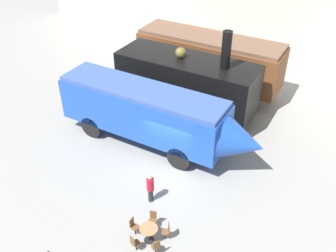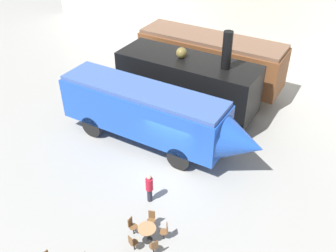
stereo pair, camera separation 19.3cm
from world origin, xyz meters
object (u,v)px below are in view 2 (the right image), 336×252
passenger_coach_wooden (210,58)px  streamlined_locomotive (156,114)px  visitor_person (149,187)px  cafe_table_mid (147,231)px  steam_locomotive (187,82)px

passenger_coach_wooden → streamlined_locomotive: size_ratio=0.86×
visitor_person → passenger_coach_wooden: bearing=101.3°
cafe_table_mid → visitor_person: bearing=119.8°
passenger_coach_wooden → streamlined_locomotive: 7.55m
streamlined_locomotive → visitor_person: 4.42m
passenger_coach_wooden → cafe_table_mid: (3.39, -13.28, -1.69)m
passenger_coach_wooden → steam_locomotive: steam_locomotive is taller
cafe_table_mid → passenger_coach_wooden: bearing=104.3°
passenger_coach_wooden → cafe_table_mid: passenger_coach_wooden is taller
visitor_person → steam_locomotive: bearing=105.2°
visitor_person → cafe_table_mid: bearing=-60.2°
streamlined_locomotive → visitor_person: (1.96, -3.76, -1.25)m
streamlined_locomotive → cafe_table_mid: (3.09, -5.74, -1.52)m
streamlined_locomotive → steam_locomotive: bearing=91.5°
steam_locomotive → cafe_table_mid: (3.19, -9.55, -1.67)m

